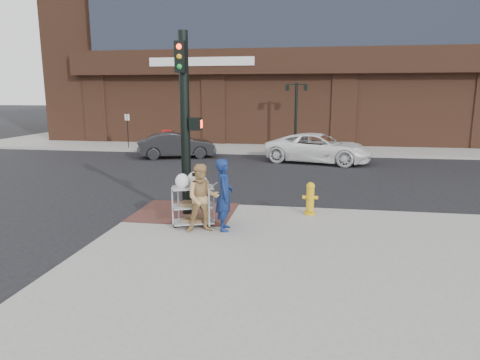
% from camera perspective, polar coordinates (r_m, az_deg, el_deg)
% --- Properties ---
extents(ground, '(220.00, 220.00, 0.00)m').
position_cam_1_polar(ground, '(11.54, -5.73, -6.35)').
color(ground, black).
rests_on(ground, ground).
extents(sidewalk_far, '(65.00, 36.00, 0.15)m').
position_cam_1_polar(sidewalk_far, '(43.80, 22.07, 6.13)').
color(sidewalk_far, gray).
rests_on(sidewalk_far, ground).
extents(brick_curb_ramp, '(2.80, 2.40, 0.01)m').
position_cam_1_polar(brick_curb_ramp, '(12.48, -7.35, -4.26)').
color(brick_curb_ramp, '#4F2C25').
rests_on(brick_curb_ramp, sidewalk_near).
extents(lamp_post, '(1.32, 0.22, 4.00)m').
position_cam_1_polar(lamp_post, '(26.63, 7.47, 9.44)').
color(lamp_post, black).
rests_on(lamp_post, sidewalk_far).
extents(parking_sign, '(0.05, 0.05, 2.20)m').
position_cam_1_polar(parking_sign, '(28.11, -14.74, 6.47)').
color(parking_sign, black).
rests_on(parking_sign, sidewalk_far).
extents(traffic_signal_pole, '(0.61, 0.51, 5.00)m').
position_cam_1_polar(traffic_signal_pole, '(11.88, -7.28, 8.06)').
color(traffic_signal_pole, black).
rests_on(traffic_signal_pole, sidewalk_near).
extents(woman_blue, '(0.52, 0.71, 1.81)m').
position_cam_1_polar(woman_blue, '(10.61, -2.10, -1.97)').
color(woman_blue, navy).
rests_on(woman_blue, sidewalk_near).
extents(pedestrian_tan, '(0.99, 0.87, 1.70)m').
position_cam_1_polar(pedestrian_tan, '(10.53, -5.01, -2.42)').
color(pedestrian_tan, tan).
rests_on(pedestrian_tan, sidewalk_near).
extents(sedan_dark, '(4.51, 2.88, 1.40)m').
position_cam_1_polar(sedan_dark, '(24.06, -8.44, 4.62)').
color(sedan_dark, black).
rests_on(sedan_dark, ground).
extents(minivan_white, '(5.83, 3.69, 1.50)m').
position_cam_1_polar(minivan_white, '(22.51, 10.43, 4.21)').
color(minivan_white, white).
rests_on(minivan_white, ground).
extents(utility_cart, '(1.15, 0.88, 1.41)m').
position_cam_1_polar(utility_cart, '(11.01, -6.25, -2.96)').
color(utility_cart, '#9F9EA3').
rests_on(utility_cart, sidewalk_near).
extents(fire_hydrant, '(0.44, 0.31, 0.93)m').
position_cam_1_polar(fire_hydrant, '(12.21, 9.34, -2.39)').
color(fire_hydrant, gold).
rests_on(fire_hydrant, sidewalk_near).
extents(newsbox_red, '(0.61, 0.58, 1.13)m').
position_cam_1_polar(newsbox_red, '(27.40, -9.77, 5.43)').
color(newsbox_red, '#A21212').
rests_on(newsbox_red, sidewalk_far).
extents(newsbox_yellow, '(0.43, 0.40, 0.92)m').
position_cam_1_polar(newsbox_yellow, '(27.08, -8.26, 5.19)').
color(newsbox_yellow, gold).
rests_on(newsbox_yellow, sidewalk_far).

